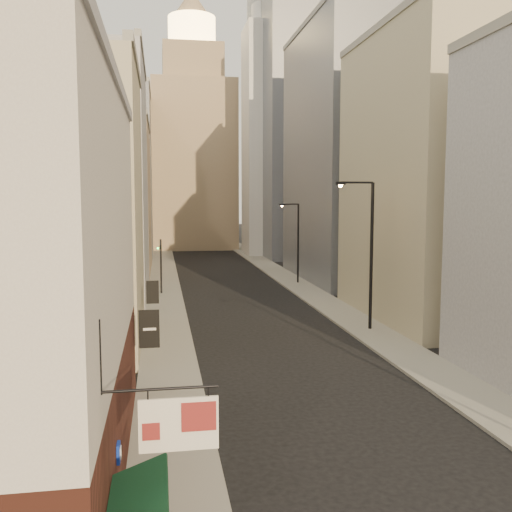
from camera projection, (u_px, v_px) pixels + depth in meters
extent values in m
cube|color=gray|center=(164.00, 276.00, 62.86)|extent=(3.00, 140.00, 0.15)
cube|color=gray|center=(279.00, 273.00, 65.00)|extent=(3.00, 140.00, 0.15)
cube|color=#56271D|center=(20.00, 425.00, 16.80)|extent=(6.00, 16.00, 4.00)
cube|color=#BCB5AA|center=(11.00, 222.00, 16.19)|extent=(6.00, 16.00, 8.00)
cube|color=gray|center=(108.00, 77.00, 16.23)|extent=(0.60, 16.00, 0.40)
cylinder|color=black|center=(158.00, 389.00, 11.29)|extent=(2.40, 0.06, 0.06)
cube|color=beige|center=(179.00, 424.00, 11.43)|extent=(1.60, 0.06, 1.10)
cube|color=maroon|center=(199.00, 416.00, 11.48)|extent=(0.70, 0.10, 0.60)
cube|color=maroon|center=(151.00, 431.00, 11.35)|extent=(0.35, 0.10, 0.35)
cube|color=black|center=(138.00, 499.00, 11.65)|extent=(1.25, 3.00, 0.52)
cube|color=#102EBA|center=(119.00, 453.00, 14.53)|extent=(0.08, 0.40, 0.50)
cube|color=black|center=(149.00, 329.00, 22.15)|extent=(0.80, 0.08, 1.50)
cube|color=black|center=(153.00, 292.00, 31.98)|extent=(0.70, 0.08, 1.30)
cube|color=tan|center=(68.00, 210.00, 32.70)|extent=(8.00, 12.00, 16.00)
cube|color=gray|center=(97.00, 182.00, 48.19)|extent=(8.00, 16.00, 20.00)
cube|color=#9A8060|center=(115.00, 199.00, 66.01)|extent=(8.00, 18.00, 17.00)
cube|color=gray|center=(124.00, 175.00, 85.27)|extent=(8.00, 20.00, 24.00)
cube|color=tan|center=(428.00, 179.00, 40.37)|extent=(8.00, 16.00, 20.00)
cube|color=gray|center=(341.00, 156.00, 59.69)|extent=(8.00, 20.00, 26.00)
cube|color=gray|center=(323.00, 90.00, 86.92)|extent=(20.00, 22.00, 50.00)
cube|color=#9A8060|center=(193.00, 167.00, 98.65)|extent=(14.00, 14.00, 28.00)
cube|color=#9A8060|center=(192.00, 66.00, 96.92)|extent=(10.00, 10.00, 6.00)
cylinder|color=#FFCC72|center=(192.00, 33.00, 96.36)|extent=(8.00, 8.00, 5.00)
cone|color=#9A8060|center=(192.00, 5.00, 95.90)|extent=(7.00, 7.00, 5.00)
cube|color=silver|center=(271.00, 143.00, 86.42)|extent=(8.00, 8.00, 34.00)
cylinder|color=silver|center=(272.00, 16.00, 84.54)|extent=(6.00, 6.00, 3.00)
cylinder|color=black|center=(371.00, 258.00, 36.85)|extent=(0.21, 0.21, 9.64)
cylinder|color=black|center=(357.00, 183.00, 36.18)|extent=(2.14, 0.13, 0.13)
cube|color=black|center=(341.00, 183.00, 36.01)|extent=(0.59, 0.24, 0.19)
sphere|color=#F7993D|center=(341.00, 186.00, 36.03)|extent=(0.26, 0.26, 0.26)
cylinder|color=black|center=(298.00, 244.00, 57.27)|extent=(0.18, 0.18, 8.04)
cylinder|color=black|center=(290.00, 204.00, 56.55)|extent=(1.77, 0.45, 0.11)
cube|color=black|center=(282.00, 205.00, 56.24)|extent=(0.52, 0.29, 0.16)
sphere|color=#F7993D|center=(282.00, 206.00, 56.25)|extent=(0.21, 0.21, 0.21)
cylinder|color=black|center=(161.00, 267.00, 50.91)|extent=(0.16, 0.16, 5.00)
imported|color=black|center=(161.00, 248.00, 50.74)|extent=(0.50, 0.50, 1.20)
sphere|color=#19E533|center=(158.00, 248.00, 50.70)|extent=(0.16, 0.16, 0.16)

